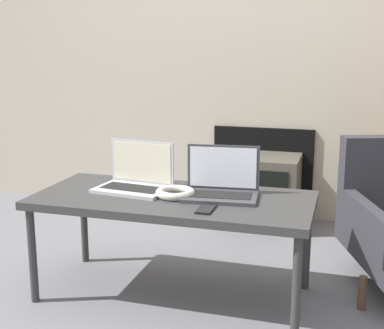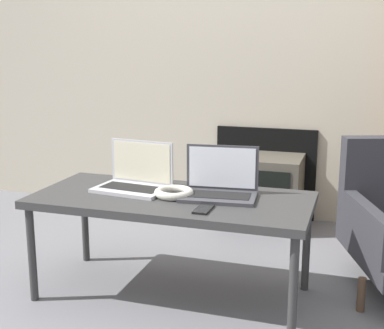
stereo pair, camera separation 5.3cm
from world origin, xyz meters
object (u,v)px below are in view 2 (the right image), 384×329
object	(u,v)px
laptop_left	(135,179)
headphones	(174,193)
laptop_right	(220,186)
tv	(260,191)
phone	(203,209)

from	to	relation	value
laptop_left	headphones	world-z (taller)	laptop_left
headphones	laptop_right	bearing A→B (deg)	19.22
laptop_right	headphones	xyz separation A→B (m)	(-0.19, -0.07, -0.03)
laptop_left	laptop_right	bearing A→B (deg)	6.73
tv	headphones	bearing A→B (deg)	-99.59
laptop_right	phone	size ratio (longest dim) A/B	2.73
phone	headphones	bearing A→B (deg)	139.96
laptop_right	phone	bearing A→B (deg)	-98.55
headphones	tv	size ratio (longest dim) A/B	0.34
laptop_left	headphones	xyz separation A→B (m)	(0.22, -0.07, -0.03)
headphones	phone	distance (m)	0.24
headphones	phone	bearing A→B (deg)	-40.04
laptop_left	tv	size ratio (longest dim) A/B	0.67
headphones	phone	size ratio (longest dim) A/B	1.38
laptop_left	tv	world-z (taller)	laptop_left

